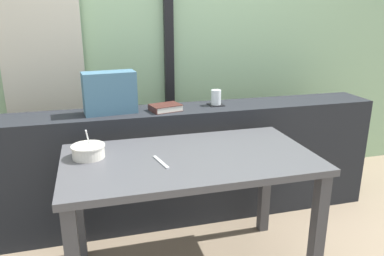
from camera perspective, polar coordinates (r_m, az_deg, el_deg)
name	(u,v)px	position (r m, az deg, el deg)	size (l,w,h in m)	color
outdoor_backdrop	(157,13)	(3.02, -5.31, 17.05)	(4.80, 0.08, 2.80)	#9EC699
curtain_left_panel	(40,36)	(2.90, -22.11, 12.91)	(0.56, 0.06, 2.50)	beige
window_divider_post	(169,27)	(2.97, -3.59, 15.16)	(0.07, 0.05, 2.60)	black
dark_console_ledge	(178,165)	(2.60, -2.19, -5.58)	(2.80, 0.32, 0.80)	#23262B
breakfast_table	(190,174)	(1.95, -0.35, -7.05)	(1.28, 0.70, 0.71)	#414145
coaster_square	(216,105)	(2.57, 3.65, 3.55)	(0.10, 0.10, 0.01)	black
juice_glass	(216,98)	(2.55, 3.67, 4.61)	(0.07, 0.07, 0.10)	white
closed_book	(165,108)	(2.42, -4.09, 3.12)	(0.22, 0.18, 0.04)	#47231E
throw_pillow	(110,93)	(2.39, -12.42, 5.27)	(0.32, 0.14, 0.26)	#426B84
soup_bowl	(88,151)	(1.96, -15.48, -3.45)	(0.17, 0.17, 0.15)	silver
fork_utensil	(161,162)	(1.84, -4.76, -5.17)	(0.02, 0.17, 0.01)	silver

